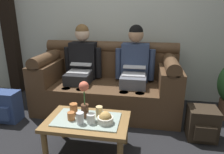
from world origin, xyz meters
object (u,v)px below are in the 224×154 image
person_left (82,64)px  cup_near_right (71,116)px  person_right (134,67)px  couch (108,84)px  snack_bowl (105,119)px  cup_near_left (99,112)px  flower_vase (84,98)px  cup_far_left (80,118)px  cup_far_center (74,109)px  backpack_left (7,107)px  backpack_right (202,124)px  cup_far_right (91,118)px  coffee_table (87,124)px

person_left → cup_near_right: 1.14m
person_left → person_right: same height
couch → person_right: person_right is taller
person_right → snack_bowl: (-0.19, -1.09, -0.23)m
snack_bowl → cup_near_left: (-0.08, 0.11, 0.01)m
flower_vase → person_left: bearing=109.4°
cup_far_left → cup_far_center: bearing=126.4°
flower_vase → cup_far_left: flower_vase is taller
person_right → cup_near_right: 1.23m
cup_far_center → couch: bearing=80.5°
cup_near_left → cup_near_right: (-0.25, -0.11, -0.02)m
cup_far_center → backpack_left: bearing=161.3°
person_left → cup_near_left: (0.49, -0.98, -0.22)m
snack_bowl → backpack_right: size_ratio=0.41×
flower_vase → cup_far_right: flower_vase is taller
snack_bowl → cup_near_right: size_ratio=1.91×
cup_far_right → backpack_left: (-1.28, 0.50, -0.23)m
coffee_table → cup_far_center: bearing=154.7°
cup_near_left → cup_far_left: bearing=-132.2°
couch → coffee_table: 1.05m
coffee_table → cup_far_left: (-0.04, -0.09, 0.12)m
person_left → cup_far_left: 1.21m
cup_far_center → cup_far_left: size_ratio=1.00×
cup_near_left → backpack_left: cup_near_left is taller
backpack_left → cup_far_center: bearing=-18.7°
flower_vase → cup_near_left: flower_vase is taller
flower_vase → backpack_right: (1.23, 0.43, -0.41)m
cup_far_center → backpack_left: 1.15m
person_right → backpack_right: 1.11m
cup_far_right → backpack_right: cup_far_right is taller
flower_vase → cup_near_right: bearing=-147.1°
cup_far_left → cup_far_right: (0.10, 0.03, -0.01)m
coffee_table → cup_near_right: 0.18m
person_right → cup_far_left: size_ratio=10.93×
person_left → cup_far_left: (0.35, -1.14, -0.22)m
person_right → snack_bowl: bearing=-99.9°
snack_bowl → cup_far_left: snack_bowl is taller
person_right → cup_far_center: 1.13m
couch → cup_far_left: couch is taller
snack_bowl → cup_far_right: (-0.13, -0.02, 0.00)m
snack_bowl → cup_near_right: snack_bowl is taller
snack_bowl → backpack_right: 1.16m
coffee_table → cup_near_right: (-0.14, -0.04, 0.10)m
backpack_left → cup_far_left: bearing=-24.1°
couch → cup_far_right: size_ratio=21.84×
cup_far_right → coffee_table: bearing=131.9°
snack_bowl → backpack_left: bearing=161.3°
snack_bowl → cup_near_right: bearing=179.8°
person_right → backpack_right: size_ratio=3.37×
flower_vase → cup_near_left: size_ratio=3.42×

